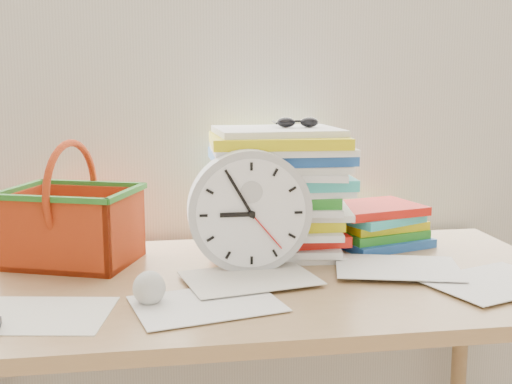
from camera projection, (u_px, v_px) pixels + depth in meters
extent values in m
cube|color=silver|center=(230.00, 11.00, 1.68)|extent=(4.00, 0.04, 2.70)
cube|color=beige|center=(231.00, 30.00, 1.67)|extent=(2.40, 0.01, 2.50)
cube|color=#997347|center=(253.00, 283.00, 1.40)|extent=(1.40, 0.70, 0.03)
cylinder|color=#997347|center=(459.00, 364.00, 1.86)|extent=(0.04, 0.04, 0.72)
cylinder|color=#B6B6B6|center=(249.00, 211.00, 1.42)|extent=(0.27, 0.05, 0.27)
sphere|color=silver|center=(149.00, 288.00, 1.22)|extent=(0.07, 0.07, 0.07)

